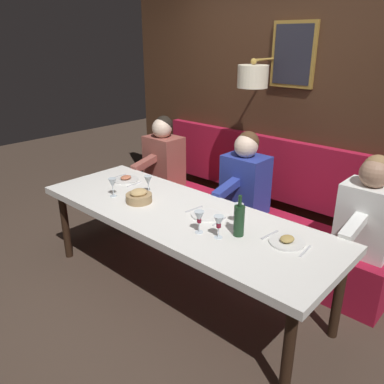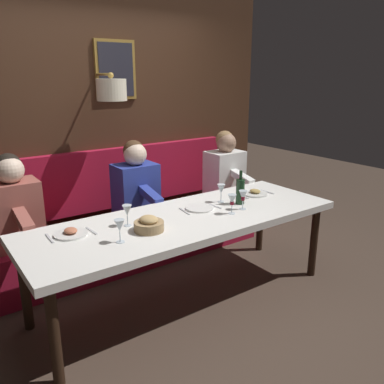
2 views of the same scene
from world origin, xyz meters
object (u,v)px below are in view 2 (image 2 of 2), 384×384
(wine_glass_3, at_px, (232,200))
(bread_bowl, at_px, (149,225))
(diner_near, at_px, (136,184))
(wine_glass_1, at_px, (243,196))
(wine_glass_0, at_px, (221,189))
(wine_glass_4, at_px, (127,211))
(diner_nearest, at_px, (225,168))
(diner_middle, at_px, (14,205))
(wine_glass_2, at_px, (120,226))
(wine_bottle, at_px, (240,191))
(dining_table, at_px, (187,224))

(wine_glass_3, height_order, bread_bowl, wine_glass_3)
(diner_near, relative_size, wine_glass_1, 4.82)
(wine_glass_0, relative_size, wine_glass_4, 1.00)
(wine_glass_1, bearing_deg, diner_nearest, -33.01)
(diner_near, xyz_separation_m, bread_bowl, (-0.97, 0.40, -0.03))
(diner_nearest, height_order, diner_middle, same)
(wine_glass_0, bearing_deg, wine_glass_2, 104.35)
(wine_glass_3, height_order, wine_bottle, wine_bottle)
(wine_glass_1, relative_size, wine_glass_3, 1.00)
(diner_near, height_order, wine_bottle, diner_near)
(diner_middle, bearing_deg, wine_glass_3, -125.60)
(wine_glass_4, bearing_deg, bread_bowl, -155.73)
(dining_table, relative_size, wine_bottle, 8.70)
(wine_glass_1, bearing_deg, bread_bowl, 87.43)
(wine_glass_2, relative_size, wine_glass_4, 1.00)
(diner_near, height_order, wine_glass_1, diner_near)
(bread_bowl, bearing_deg, diner_middle, 36.37)
(wine_glass_0, relative_size, bread_bowl, 0.75)
(diner_middle, height_order, wine_glass_0, diner_middle)
(wine_glass_0, relative_size, wine_glass_2, 1.00)
(diner_nearest, height_order, bread_bowl, diner_nearest)
(wine_bottle, relative_size, bread_bowl, 1.36)
(diner_nearest, xyz_separation_m, wine_glass_0, (-0.74, 0.67, 0.04))
(wine_glass_1, bearing_deg, dining_table, 76.01)
(wine_glass_3, bearing_deg, wine_glass_0, -23.65)
(dining_table, relative_size, diner_near, 3.30)
(wine_glass_2, bearing_deg, wine_bottle, -82.88)
(dining_table, bearing_deg, wine_glass_2, 102.99)
(diner_near, relative_size, wine_glass_3, 4.82)
(dining_table, xyz_separation_m, wine_glass_4, (0.10, 0.47, 0.18))
(wine_glass_1, distance_m, wine_glass_3, 0.15)
(wine_glass_0, bearing_deg, diner_near, 31.73)
(wine_bottle, xyz_separation_m, bread_bowl, (-0.09, 0.97, -0.07))
(dining_table, relative_size, wine_glass_0, 15.91)
(diner_near, height_order, wine_glass_4, diner_near)
(wine_glass_4, bearing_deg, wine_glass_1, -102.82)
(diner_nearest, bearing_deg, wine_glass_0, 137.82)
(diner_near, xyz_separation_m, wine_glass_1, (-1.00, -0.48, 0.04))
(diner_near, bearing_deg, diner_middle, 90.00)
(diner_near, height_order, diner_middle, same)
(dining_table, xyz_separation_m, bread_bowl, (-0.08, 0.39, 0.11))
(wine_glass_1, xyz_separation_m, wine_bottle, (0.13, -0.08, 0.00))
(wine_glass_2, relative_size, bread_bowl, 0.75)
(diner_middle, relative_size, bread_bowl, 3.60)
(diner_nearest, xyz_separation_m, diner_middle, (0.00, 2.25, 0.00))
(wine_glass_0, xyz_separation_m, bread_bowl, (-0.22, 0.87, -0.07))
(diner_middle, bearing_deg, diner_near, -90.00)
(diner_nearest, xyz_separation_m, wine_glass_3, (-1.04, 0.80, 0.04))
(diner_near, xyz_separation_m, wine_bottle, (-0.88, -0.56, 0.04))
(diner_near, distance_m, wine_glass_0, 0.88)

